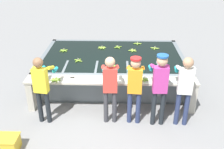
{
  "coord_description": "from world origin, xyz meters",
  "views": [
    {
      "loc": [
        0.17,
        -5.47,
        3.8
      ],
      "look_at": [
        0.0,
        1.0,
        0.59
      ],
      "focal_mm": 42.0,
      "sensor_mm": 36.0,
      "label": 1
    }
  ],
  "objects_px": {
    "banana_bunch_floating_8": "(118,47)",
    "worker_3": "(160,83)",
    "knife_0": "(75,77)",
    "banana_bunch_floating_1": "(155,48)",
    "crate": "(6,144)",
    "banana_bunch_floating_4": "(64,50)",
    "banana_bunch_floating_7": "(78,60)",
    "banana_bunch_floating_0": "(162,60)",
    "banana_bunch_floating_5": "(102,48)",
    "banana_bunch_floating_3": "(133,50)",
    "banana_bunch_ledge_1": "(143,79)",
    "knife_1": "(167,79)",
    "worker_1": "(110,84)",
    "banana_bunch_floating_2": "(112,67)",
    "worker_0": "(42,84)",
    "worker_4": "(185,85)",
    "banana_bunch_ledge_0": "(55,80)",
    "banana_bunch_floating_6": "(137,44)",
    "worker_2": "(135,84)"
  },
  "relations": [
    {
      "from": "banana_bunch_floating_8",
      "to": "worker_3",
      "type": "bearing_deg",
      "value": -71.6
    },
    {
      "from": "worker_3",
      "to": "knife_0",
      "type": "relative_size",
      "value": 5.0
    },
    {
      "from": "banana_bunch_floating_1",
      "to": "crate",
      "type": "distance_m",
      "value": 5.15
    },
    {
      "from": "banana_bunch_floating_4",
      "to": "banana_bunch_floating_7",
      "type": "height_order",
      "value": "same"
    },
    {
      "from": "banana_bunch_floating_4",
      "to": "banana_bunch_floating_0",
      "type": "bearing_deg",
      "value": -13.48
    },
    {
      "from": "banana_bunch_floating_1",
      "to": "banana_bunch_floating_5",
      "type": "relative_size",
      "value": 1.0
    },
    {
      "from": "crate",
      "to": "banana_bunch_floating_3",
      "type": "bearing_deg",
      "value": 52.42
    },
    {
      "from": "banana_bunch_floating_5",
      "to": "banana_bunch_ledge_1",
      "type": "bearing_deg",
      "value": -62.4
    },
    {
      "from": "banana_bunch_floating_7",
      "to": "knife_1",
      "type": "relative_size",
      "value": 0.86
    },
    {
      "from": "worker_1",
      "to": "worker_3",
      "type": "xyz_separation_m",
      "value": [
        1.1,
        -0.07,
        0.08
      ]
    },
    {
      "from": "worker_3",
      "to": "banana_bunch_floating_5",
      "type": "relative_size",
      "value": 6.24
    },
    {
      "from": "banana_bunch_floating_2",
      "to": "knife_0",
      "type": "distance_m",
      "value": 1.11
    },
    {
      "from": "worker_0",
      "to": "worker_4",
      "type": "relative_size",
      "value": 0.97
    },
    {
      "from": "knife_0",
      "to": "banana_bunch_ledge_0",
      "type": "bearing_deg",
      "value": -160.39
    },
    {
      "from": "banana_bunch_floating_0",
      "to": "banana_bunch_floating_2",
      "type": "xyz_separation_m",
      "value": [
        -1.4,
        -0.46,
        -0.0
      ]
    },
    {
      "from": "banana_bunch_ledge_1",
      "to": "crate",
      "type": "height_order",
      "value": "banana_bunch_ledge_1"
    },
    {
      "from": "banana_bunch_floating_7",
      "to": "banana_bunch_floating_1",
      "type": "bearing_deg",
      "value": 24.64
    },
    {
      "from": "banana_bunch_floating_6",
      "to": "banana_bunch_ledge_1",
      "type": "height_order",
      "value": "banana_bunch_ledge_1"
    },
    {
      "from": "banana_bunch_floating_1",
      "to": "knife_0",
      "type": "relative_size",
      "value": 0.8
    },
    {
      "from": "worker_1",
      "to": "banana_bunch_floating_0",
      "type": "xyz_separation_m",
      "value": [
        1.42,
        1.71,
        -0.14
      ]
    },
    {
      "from": "banana_bunch_floating_1",
      "to": "banana_bunch_ledge_1",
      "type": "relative_size",
      "value": 1.0
    },
    {
      "from": "worker_2",
      "to": "banana_bunch_ledge_0",
      "type": "xyz_separation_m",
      "value": [
        -1.9,
        0.46,
        -0.15
      ]
    },
    {
      "from": "banana_bunch_floating_4",
      "to": "banana_bunch_floating_8",
      "type": "height_order",
      "value": "same"
    },
    {
      "from": "worker_3",
      "to": "banana_bunch_floating_2",
      "type": "height_order",
      "value": "worker_3"
    },
    {
      "from": "banana_bunch_floating_0",
      "to": "knife_1",
      "type": "distance_m",
      "value": 1.16
    },
    {
      "from": "banana_bunch_floating_1",
      "to": "banana_bunch_floating_4",
      "type": "relative_size",
      "value": 1.0
    },
    {
      "from": "banana_bunch_floating_5",
      "to": "knife_1",
      "type": "relative_size",
      "value": 0.91
    },
    {
      "from": "banana_bunch_floating_7",
      "to": "crate",
      "type": "relative_size",
      "value": 0.48
    },
    {
      "from": "worker_0",
      "to": "worker_1",
      "type": "height_order",
      "value": "worker_1"
    },
    {
      "from": "banana_bunch_floating_4",
      "to": "banana_bunch_ledge_1",
      "type": "xyz_separation_m",
      "value": [
        2.32,
        -1.91,
        0.0
      ]
    },
    {
      "from": "banana_bunch_floating_2",
      "to": "banana_bunch_floating_3",
      "type": "xyz_separation_m",
      "value": [
        0.6,
        1.23,
        0.0
      ]
    },
    {
      "from": "banana_bunch_floating_1",
      "to": "banana_bunch_floating_7",
      "type": "xyz_separation_m",
      "value": [
        -2.3,
        -1.05,
        0.0
      ]
    },
    {
      "from": "worker_2",
      "to": "banana_bunch_ledge_1",
      "type": "height_order",
      "value": "worker_2"
    },
    {
      "from": "banana_bunch_ledge_0",
      "to": "banana_bunch_ledge_1",
      "type": "bearing_deg",
      "value": 1.69
    },
    {
      "from": "worker_1",
      "to": "banana_bunch_ledge_1",
      "type": "xyz_separation_m",
      "value": [
        0.79,
        0.51,
        -0.14
      ]
    },
    {
      "from": "worker_4",
      "to": "knife_0",
      "type": "height_order",
      "value": "worker_4"
    },
    {
      "from": "worker_1",
      "to": "banana_bunch_floating_2",
      "type": "xyz_separation_m",
      "value": [
        0.02,
        1.25,
        -0.14
      ]
    },
    {
      "from": "worker_0",
      "to": "worker_2",
      "type": "xyz_separation_m",
      "value": [
        2.1,
        0.03,
        0.02
      ]
    },
    {
      "from": "worker_1",
      "to": "worker_2",
      "type": "relative_size",
      "value": 1.0
    },
    {
      "from": "worker_3",
      "to": "banana_bunch_floating_0",
      "type": "bearing_deg",
      "value": 79.75
    },
    {
      "from": "banana_bunch_floating_0",
      "to": "banana_bunch_floating_2",
      "type": "height_order",
      "value": "same"
    },
    {
      "from": "banana_bunch_floating_0",
      "to": "banana_bunch_floating_4",
      "type": "distance_m",
      "value": 3.03
    },
    {
      "from": "worker_4",
      "to": "banana_bunch_ledge_1",
      "type": "distance_m",
      "value": 1.04
    },
    {
      "from": "worker_2",
      "to": "banana_bunch_floating_2",
      "type": "height_order",
      "value": "worker_2"
    },
    {
      "from": "worker_4",
      "to": "banana_bunch_floating_4",
      "type": "bearing_deg",
      "value": 142.12
    },
    {
      "from": "worker_4",
      "to": "banana_bunch_ledge_0",
      "type": "bearing_deg",
      "value": 170.47
    },
    {
      "from": "banana_bunch_floating_3",
      "to": "banana_bunch_ledge_0",
      "type": "distance_m",
      "value": 2.83
    },
    {
      "from": "worker_2",
      "to": "banana_bunch_floating_4",
      "type": "distance_m",
      "value": 3.2
    },
    {
      "from": "banana_bunch_floating_3",
      "to": "crate",
      "type": "height_order",
      "value": "banana_bunch_floating_3"
    },
    {
      "from": "banana_bunch_ledge_0",
      "to": "banana_bunch_floating_6",
      "type": "bearing_deg",
      "value": 51.06
    }
  ]
}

